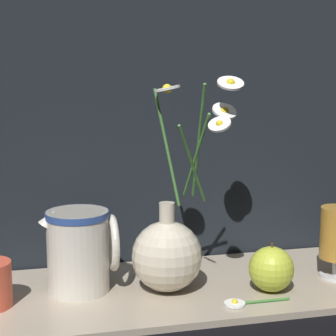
{
  "coord_description": "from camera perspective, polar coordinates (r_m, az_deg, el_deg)",
  "views": [
    {
      "loc": [
        -0.23,
        -0.95,
        0.4
      ],
      "look_at": [
        -0.0,
        0.0,
        0.23
      ],
      "focal_mm": 60.0,
      "sensor_mm": 36.0,
      "label": 1
    }
  ],
  "objects": [
    {
      "name": "shelf",
      "position": [
        1.06,
        0.12,
        -12.3
      ],
      "size": [
        0.8,
        0.31,
        0.01
      ],
      "color": "tan",
      "rests_on": "ground_plane"
    },
    {
      "name": "orange_fruit",
      "position": [
        1.04,
        10.45,
        -10.06
      ],
      "size": [
        0.08,
        0.08,
        0.09
      ],
      "color": "#B7C638",
      "rests_on": "shelf"
    },
    {
      "name": "loose_daisy",
      "position": [
        0.99,
        7.58,
        -13.42
      ],
      "size": [
        0.12,
        0.04,
        0.01
      ],
      "color": "#3D7A33",
      "rests_on": "shelf"
    },
    {
      "name": "ceramic_pitcher",
      "position": [
        1.02,
        -8.92,
        -8.0
      ],
      "size": [
        0.14,
        0.11,
        0.16
      ],
      "color": "beige",
      "rests_on": "shelf"
    },
    {
      "name": "ground_plane",
      "position": [
        1.06,
        0.12,
        -12.6
      ],
      "size": [
        6.0,
        6.0,
        0.0
      ],
      "primitive_type": "plane",
      "color": "black"
    },
    {
      "name": "vase_with_flowers",
      "position": [
        1.02,
        -0.0,
        -8.47
      ],
      "size": [
        0.2,
        0.16,
        0.38
      ],
      "color": "beige",
      "rests_on": "shelf"
    }
  ]
}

